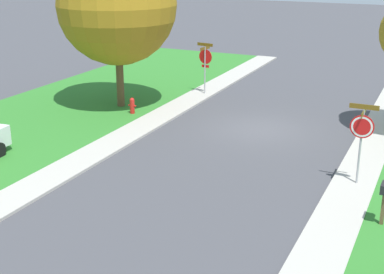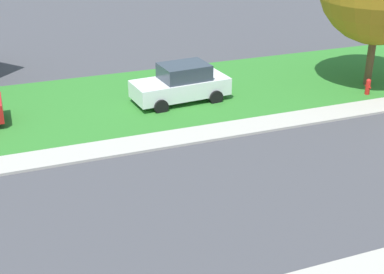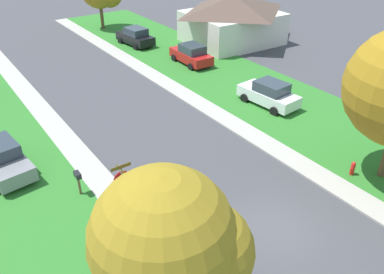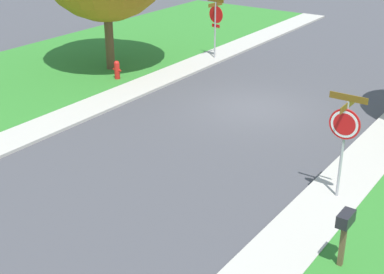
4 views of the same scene
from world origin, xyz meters
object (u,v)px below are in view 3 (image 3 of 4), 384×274
at_px(stop_sign_far_corner, 122,182).
at_px(house_right_setback, 232,19).
at_px(car_grey_driveway_right, 2,159).
at_px(fire_hydrant, 353,169).
at_px(car_red_across_road, 191,54).
at_px(mailbox, 78,178).
at_px(car_black_near_corner, 135,37).
at_px(tree_across_right, 174,242).
at_px(car_white_kerbside_mid, 269,94).

relative_size(stop_sign_far_corner, house_right_setback, 0.30).
relative_size(car_grey_driveway_right, fire_hydrant, 5.40).
xyz_separation_m(car_red_across_road, mailbox, (-14.69, -11.58, 0.14)).
bearing_deg(car_black_near_corner, stop_sign_far_corner, -119.36).
height_order(car_red_across_road, tree_across_right, tree_across_right).
distance_m(car_grey_driveway_right, house_right_setback, 26.26).
bearing_deg(fire_hydrant, car_red_across_road, 81.46).
xyz_separation_m(stop_sign_far_corner, car_black_near_corner, (12.17, 21.63, -1.01)).
bearing_deg(fire_hydrant, tree_across_right, -169.11).
distance_m(car_white_kerbside_mid, mailbox, 14.44).
height_order(car_black_near_corner, fire_hydrant, car_black_near_corner).
height_order(stop_sign_far_corner, tree_across_right, tree_across_right).
height_order(stop_sign_far_corner, car_grey_driveway_right, stop_sign_far_corner).
relative_size(car_black_near_corner, house_right_setback, 0.48).
relative_size(car_white_kerbside_mid, car_black_near_corner, 0.99).
height_order(stop_sign_far_corner, car_red_across_road, stop_sign_far_corner).
distance_m(car_grey_driveway_right, tree_across_right, 13.58).
height_order(car_red_across_road, fire_hydrant, car_red_across_road).
relative_size(car_red_across_road, mailbox, 3.32).
height_order(car_red_across_road, house_right_setback, house_right_setback).
bearing_deg(fire_hydrant, mailbox, 151.26).
bearing_deg(car_red_across_road, mailbox, -141.76).
height_order(house_right_setback, mailbox, house_right_setback).
xyz_separation_m(car_grey_driveway_right, car_white_kerbside_mid, (16.82, -2.14, 0.00)).
xyz_separation_m(car_black_near_corner, fire_hydrant, (-1.30, -25.61, -0.44)).
height_order(tree_across_right, mailbox, tree_across_right).
xyz_separation_m(car_grey_driveway_right, house_right_setback, (24.08, 10.37, 1.50)).
bearing_deg(car_black_near_corner, car_grey_driveway_right, -136.27).
relative_size(car_white_kerbside_mid, fire_hydrant, 5.34).
bearing_deg(stop_sign_far_corner, car_red_across_road, 46.18).
bearing_deg(car_red_across_road, house_right_setback, 21.82).
distance_m(car_grey_driveway_right, car_white_kerbside_mid, 16.96).
height_order(car_white_kerbside_mid, car_black_near_corner, same).
distance_m(house_right_setback, fire_hydrant, 23.09).
xyz_separation_m(car_black_near_corner, mailbox, (-13.27, -19.05, 0.14)).
relative_size(car_white_kerbside_mid, tree_across_right, 0.67).
xyz_separation_m(car_white_kerbside_mid, mailbox, (-14.32, -1.82, 0.14)).
xyz_separation_m(car_red_across_road, fire_hydrant, (-2.73, -18.14, -0.44)).
xyz_separation_m(house_right_setback, mailbox, (-21.58, -14.34, -1.37)).
distance_m(tree_across_right, fire_hydrant, 13.20).
relative_size(stop_sign_far_corner, tree_across_right, 0.42).
bearing_deg(tree_across_right, car_white_kerbside_mid, 36.24).
bearing_deg(house_right_setback, tree_across_right, -133.31).
xyz_separation_m(car_black_near_corner, tree_across_right, (-13.63, -27.98, 3.66)).
bearing_deg(car_grey_driveway_right, car_white_kerbside_mid, -7.26).
relative_size(car_white_kerbside_mid, mailbox, 3.38).
height_order(car_grey_driveway_right, mailbox, car_grey_driveway_right).
distance_m(car_white_kerbside_mid, car_black_near_corner, 17.26).
bearing_deg(car_black_near_corner, house_right_setback, -29.53).
relative_size(car_grey_driveway_right, mailbox, 3.42).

